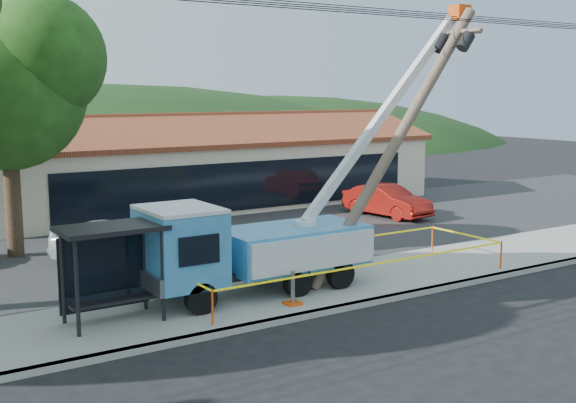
# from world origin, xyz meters

# --- Properties ---
(ground) EXTENTS (120.00, 120.00, 0.00)m
(ground) POSITION_xyz_m (0.00, 0.00, 0.00)
(ground) COLOR black
(ground) RESTS_ON ground
(curb) EXTENTS (60.00, 0.25, 0.15)m
(curb) POSITION_xyz_m (0.00, 2.10, 0.07)
(curb) COLOR #9E9C94
(curb) RESTS_ON ground
(sidewalk) EXTENTS (60.00, 4.00, 0.15)m
(sidewalk) POSITION_xyz_m (0.00, 4.00, 0.07)
(sidewalk) COLOR #9E9C94
(sidewalk) RESTS_ON ground
(parking_lot) EXTENTS (60.00, 12.00, 0.10)m
(parking_lot) POSITION_xyz_m (0.00, 12.00, 0.05)
(parking_lot) COLOR #28282B
(parking_lot) RESTS_ON ground
(strip_mall) EXTENTS (22.50, 8.53, 4.67)m
(strip_mall) POSITION_xyz_m (4.00, 19.98, 1.88)
(strip_mall) COLOR beige
(strip_mall) RESTS_ON ground
(tree_lot) EXTENTS (6.30, 5.60, 8.94)m
(tree_lot) POSITION_xyz_m (-7.00, 13.00, 6.21)
(tree_lot) COLOR #332316
(tree_lot) RESTS_ON ground
(hill_center) EXTENTS (89.60, 64.00, 32.00)m
(hill_center) POSITION_xyz_m (10.00, 55.00, 0.00)
(hill_center) COLOR #153212
(hill_center) RESTS_ON ground
(hill_east) EXTENTS (72.80, 52.00, 26.00)m
(hill_east) POSITION_xyz_m (30.00, 55.00, 0.00)
(hill_east) COLOR #153212
(hill_east) RESTS_ON ground
(utility_truck) EXTENTS (11.07, 3.55, 8.30)m
(utility_truck) POSITION_xyz_m (-2.52, 4.43, 1.58)
(utility_truck) COLOR black
(utility_truck) RESTS_ON ground
(leaning_pole) EXTENTS (6.23, 1.89, 8.25)m
(leaning_pole) POSITION_xyz_m (2.39, 3.81, 4.60)
(leaning_pole) COLOR brown
(leaning_pole) RESTS_ON ground
(bus_shelter) EXTENTS (2.49, 1.54, 2.40)m
(bus_shelter) POSITION_xyz_m (-6.69, 4.20, 1.90)
(bus_shelter) COLOR black
(bus_shelter) RESTS_ON ground
(caution_tape) EXTENTS (10.29, 3.12, 0.90)m
(caution_tape) POSITION_xyz_m (0.34, 4.04, 0.82)
(caution_tape) COLOR #EE490C
(caution_tape) RESTS_ON ground
(car_silver) EXTENTS (3.97, 4.94, 1.58)m
(car_silver) POSITION_xyz_m (-4.65, 9.44, 0.00)
(car_silver) COLOR silver
(car_silver) RESTS_ON ground
(car_red) EXTENTS (2.04, 4.48, 1.42)m
(car_red) POSITION_xyz_m (8.95, 12.07, 0.00)
(car_red) COLOR maroon
(car_red) RESTS_ON ground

